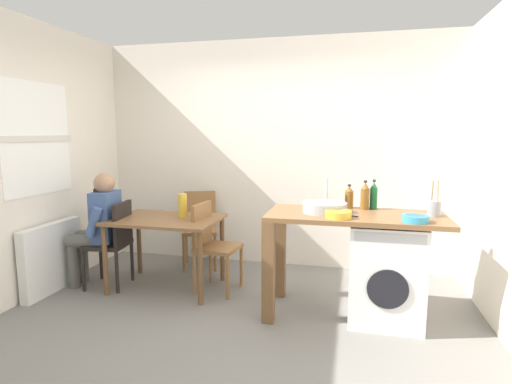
{
  "coord_description": "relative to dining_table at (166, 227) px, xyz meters",
  "views": [
    {
      "loc": [
        0.93,
        -3.11,
        1.61
      ],
      "look_at": [
        0.08,
        0.45,
        1.07
      ],
      "focal_mm": 28.59,
      "sensor_mm": 36.0,
      "label": 1
    }
  ],
  "objects": [
    {
      "name": "vase",
      "position": [
        0.15,
        0.1,
        0.22
      ],
      "size": [
        0.09,
        0.09,
        0.24
      ],
      "primitive_type": "cylinder",
      "color": "gold",
      "rests_on": "dining_table"
    },
    {
      "name": "bottle_tall_green",
      "position": [
        1.83,
        0.02,
        0.38
      ],
      "size": [
        0.08,
        0.08,
        0.22
      ],
      "color": "brown",
      "rests_on": "kitchen_counter"
    },
    {
      "name": "bottle_clear_small",
      "position": [
        2.05,
        0.04,
        0.4
      ],
      "size": [
        0.07,
        0.07,
        0.27
      ],
      "color": "#19592D",
      "rests_on": "kitchen_counter"
    },
    {
      "name": "bottle_squat_brown",
      "position": [
        1.97,
        -0.0,
        0.4
      ],
      "size": [
        0.08,
        0.08,
        0.26
      ],
      "color": "brown",
      "rests_on": "kitchen_counter"
    },
    {
      "name": "radiator",
      "position": [
        -1.1,
        -0.35,
        -0.29
      ],
      "size": [
        0.1,
        0.8,
        0.7
      ],
      "primitive_type": "cube",
      "color": "white",
      "rests_on": "ground_plane"
    },
    {
      "name": "sink_basin",
      "position": [
        1.63,
        -0.24,
        0.32
      ],
      "size": [
        0.38,
        0.38,
        0.09
      ],
      "primitive_type": "cylinder",
      "color": "#9EA0A5",
      "rests_on": "kitchen_counter"
    },
    {
      "name": "tap",
      "position": [
        1.63,
        -0.06,
        0.42
      ],
      "size": [
        0.02,
        0.02,
        0.28
      ],
      "primitive_type": "cylinder",
      "color": "#B2B2B7",
      "rests_on": "kitchen_counter"
    },
    {
      "name": "wall_window_side",
      "position": [
        -1.23,
        -0.64,
        0.71
      ],
      "size": [
        0.12,
        3.8,
        2.7
      ],
      "color": "silver",
      "rests_on": "ground_plane"
    },
    {
      "name": "chair_spare_by_wall",
      "position": [
        0.08,
        0.77,
        -0.14
      ],
      "size": [
        0.51,
        0.51,
        0.9
      ],
      "rotation": [
        0.0,
        0.0,
        3.48
      ],
      "color": "olive",
      "rests_on": "ground_plane"
    },
    {
      "name": "chair_opposite",
      "position": [
        0.48,
        0.06,
        -0.14
      ],
      "size": [
        0.44,
        0.44,
        0.9
      ],
      "rotation": [
        0.0,
        0.0,
        -1.68
      ],
      "color": "olive",
      "rests_on": "ground_plane"
    },
    {
      "name": "utensil_crock",
      "position": [
        2.52,
        -0.19,
        0.35
      ],
      "size": [
        0.11,
        0.11,
        0.3
      ],
      "color": "gray",
      "rests_on": "kitchen_counter"
    },
    {
      "name": "seated_person",
      "position": [
        -0.71,
        -0.11,
        0.03
      ],
      "size": [
        0.52,
        0.53,
        1.2
      ],
      "rotation": [
        0.0,
        0.0,
        1.68
      ],
      "color": "#595651",
      "rests_on": "ground_plane"
    },
    {
      "name": "dining_table",
      "position": [
        0.0,
        0.0,
        0.0
      ],
      "size": [
        1.1,
        0.76,
        0.74
      ],
      "color": "brown",
      "rests_on": "ground_plane"
    },
    {
      "name": "wall_back",
      "position": [
        0.92,
        1.1,
        0.71
      ],
      "size": [
        4.6,
        0.1,
        2.7
      ],
      "primitive_type": "cube",
      "color": "silver",
      "rests_on": "ground_plane"
    },
    {
      "name": "scissors",
      "position": [
        1.84,
        -0.34,
        0.28
      ],
      "size": [
        0.15,
        0.06,
        0.01
      ],
      "color": "#B2B2B7",
      "rests_on": "kitchen_counter"
    },
    {
      "name": "colander",
      "position": [
        2.34,
        -0.46,
        0.31
      ],
      "size": [
        0.2,
        0.2,
        0.06
      ],
      "color": "teal",
      "rests_on": "kitchen_counter"
    },
    {
      "name": "mixing_bowl",
      "position": [
        1.75,
        -0.44,
        0.31
      ],
      "size": [
        0.21,
        0.21,
        0.06
      ],
      "color": "gold",
      "rests_on": "kitchen_counter"
    },
    {
      "name": "chair_person_seat",
      "position": [
        -0.55,
        -0.09,
        -0.14
      ],
      "size": [
        0.44,
        0.44,
        0.9
      ],
      "rotation": [
        0.0,
        0.0,
        1.68
      ],
      "color": "black",
      "rests_on": "ground_plane"
    },
    {
      "name": "washing_machine",
      "position": [
        2.15,
        -0.24,
        -0.21
      ],
      "size": [
        0.6,
        0.61,
        0.86
      ],
      "color": "white",
      "rests_on": "ground_plane"
    },
    {
      "name": "ground_plane",
      "position": [
        0.92,
        -0.65,
        -0.64
      ],
      "size": [
        5.46,
        5.46,
        0.0
      ],
      "primitive_type": "plane",
      "color": "slate"
    },
    {
      "name": "kitchen_counter",
      "position": [
        1.68,
        -0.24,
        0.12
      ],
      "size": [
        1.5,
        0.68,
        0.92
      ],
      "color": "brown",
      "rests_on": "ground_plane"
    }
  ]
}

